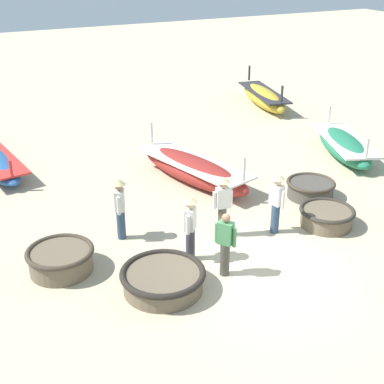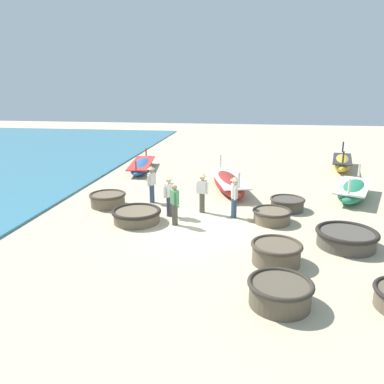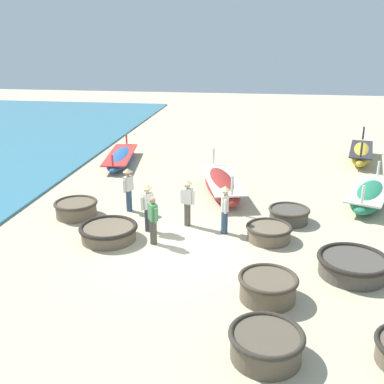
# 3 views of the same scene
# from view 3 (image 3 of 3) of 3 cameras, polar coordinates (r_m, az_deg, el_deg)

# --- Properties ---
(ground_plane) EXTENTS (80.00, 80.00, 0.00)m
(ground_plane) POSITION_cam_3_polar(r_m,az_deg,el_deg) (14.08, -1.44, -7.23)
(ground_plane) COLOR #C6B793
(coracle_center) EXTENTS (1.51, 1.51, 0.63)m
(coracle_center) POSITION_cam_3_polar(r_m,az_deg,el_deg) (11.62, 9.60, -11.78)
(coracle_center) COLOR brown
(coracle_center) RESTS_ON ground
(coracle_far_right) EXTENTS (1.49, 1.49, 0.50)m
(coracle_far_right) POSITION_cam_3_polar(r_m,az_deg,el_deg) (14.77, 9.73, -5.04)
(coracle_far_right) COLOR brown
(coracle_far_right) RESTS_ON ground
(coracle_front_right) EXTENTS (1.97, 1.97, 0.56)m
(coracle_front_right) POSITION_cam_3_polar(r_m,az_deg,el_deg) (13.28, 19.76, -8.71)
(coracle_front_right) COLOR #4C473F
(coracle_front_right) RESTS_ON ground
(coracle_tilted) EXTENTS (1.46, 1.46, 0.52)m
(coracle_tilted) POSITION_cam_3_polar(r_m,az_deg,el_deg) (16.31, 12.20, -2.79)
(coracle_tilted) COLOR #4C473F
(coracle_tilted) RESTS_ON ground
(coracle_front_left) EXTENTS (1.58, 1.58, 0.58)m
(coracle_front_left) POSITION_cam_3_polar(r_m,az_deg,el_deg) (16.95, -14.50, -2.00)
(coracle_front_left) COLOR brown
(coracle_front_left) RESTS_ON ground
(coracle_weathered) EXTENTS (1.89, 1.89, 0.50)m
(coracle_weathered) POSITION_cam_3_polar(r_m,az_deg,el_deg) (14.83, -10.54, -4.98)
(coracle_weathered) COLOR brown
(coracle_weathered) RESTS_ON ground
(coracle_upturned) EXTENTS (1.57, 1.57, 0.61)m
(coracle_upturned) POSITION_cam_3_polar(r_m,az_deg,el_deg) (9.79, 9.38, -18.49)
(coracle_upturned) COLOR brown
(coracle_upturned) RESTS_ON ground
(long_boat_white_hull) EXTENTS (1.84, 5.01, 1.02)m
(long_boat_white_hull) POSITION_cam_3_polar(r_m,az_deg,el_deg) (23.60, -9.06, 4.34)
(long_boat_white_hull) COLOR #285693
(long_boat_white_hull) RESTS_ON ground
(long_boat_green_hull) EXTENTS (2.39, 4.83, 1.46)m
(long_boat_green_hull) POSITION_cam_3_polar(r_m,az_deg,el_deg) (18.69, 3.76, 0.93)
(long_boat_green_hull) COLOR maroon
(long_boat_green_hull) RESTS_ON ground
(long_boat_blue_hull) EXTENTS (2.59, 4.19, 1.33)m
(long_boat_blue_hull) POSITION_cam_3_polar(r_m,az_deg,el_deg) (18.80, 21.58, -0.43)
(long_boat_blue_hull) COLOR #237551
(long_boat_blue_hull) RESTS_ON ground
(long_boat_ochre_hull) EXTENTS (2.00, 4.63, 1.45)m
(long_boat_ochre_hull) POSITION_cam_3_polar(r_m,az_deg,el_deg) (25.29, 20.66, 4.60)
(long_boat_ochre_hull) COLOR gold
(long_boat_ochre_hull) RESTS_ON ground
(fisherman_crouching) EXTENTS (0.38, 0.45, 1.57)m
(fisherman_crouching) POSITION_cam_3_polar(r_m,az_deg,el_deg) (14.13, -4.97, -3.48)
(fisherman_crouching) COLOR #4C473D
(fisherman_crouching) RESTS_ON ground
(fisherman_hauling) EXTENTS (0.52, 0.36, 1.67)m
(fisherman_hauling) POSITION_cam_3_polar(r_m,az_deg,el_deg) (15.40, -0.60, -0.97)
(fisherman_hauling) COLOR #4C473D
(fisherman_hauling) RESTS_ON ground
(fisherman_by_coracle) EXTENTS (0.36, 0.49, 1.67)m
(fisherman_by_coracle) POSITION_cam_3_polar(r_m,az_deg,el_deg) (16.86, -8.08, 0.66)
(fisherman_by_coracle) COLOR #2D425B
(fisherman_by_coracle) RESTS_ON ground
(fisherman_with_hat) EXTENTS (0.39, 0.42, 1.67)m
(fisherman_with_hat) POSITION_cam_3_polar(r_m,az_deg,el_deg) (15.04, -5.68, -1.58)
(fisherman_with_hat) COLOR #383842
(fisherman_with_hat) RESTS_ON ground
(fisherman_standing_right) EXTENTS (0.36, 0.52, 1.67)m
(fisherman_standing_right) POSITION_cam_3_polar(r_m,az_deg,el_deg) (14.82, 4.18, -1.85)
(fisherman_standing_right) COLOR #2D425B
(fisherman_standing_right) RESTS_ON ground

